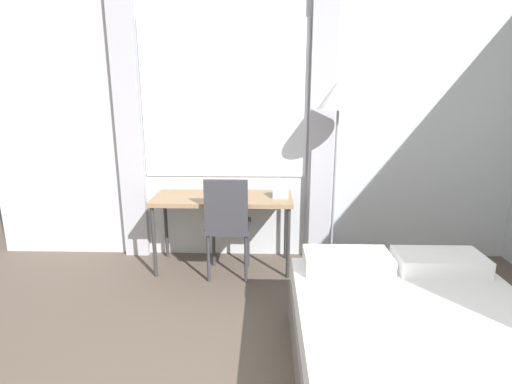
{
  "coord_description": "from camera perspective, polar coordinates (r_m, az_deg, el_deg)",
  "views": [
    {
      "loc": [
        -0.08,
        -0.8,
        1.71
      ],
      "look_at": [
        -0.17,
        2.45,
        0.87
      ],
      "focal_mm": 28.0,
      "sensor_mm": 36.0,
      "label": 1
    }
  ],
  "objects": [
    {
      "name": "desk",
      "position": [
        3.82,
        -4.78,
        -1.52
      ],
      "size": [
        1.32,
        0.53,
        0.72
      ],
      "color": "#937551",
      "rests_on": "ground_plane"
    },
    {
      "name": "telephone",
      "position": [
        3.78,
        3.49,
        -0.03
      ],
      "size": [
        0.17,
        0.17,
        0.1
      ],
      "color": "silver",
      "rests_on": "desk"
    },
    {
      "name": "book",
      "position": [
        3.77,
        -3.9,
        -0.53
      ],
      "size": [
        0.29,
        0.2,
        0.02
      ],
      "rotation": [
        0.0,
        0.0,
        0.04
      ],
      "color": "#4C4238",
      "rests_on": "desk"
    },
    {
      "name": "wall_back_with_window",
      "position": [
        4.0,
        1.88,
        9.39
      ],
      "size": [
        5.8,
        0.13,
        2.7
      ],
      "color": "silver",
      "rests_on": "ground_plane"
    },
    {
      "name": "bed",
      "position": [
        2.47,
        24.3,
        -23.19
      ],
      "size": [
        1.42,
        2.08,
        0.6
      ],
      "color": "slate",
      "rests_on": "ground_plane"
    },
    {
      "name": "standing_lamp",
      "position": [
        3.67,
        11.63,
        11.42
      ],
      "size": [
        0.37,
        0.37,
        1.79
      ],
      "color": "#4C4C51",
      "rests_on": "ground_plane"
    },
    {
      "name": "desk_chair",
      "position": [
        3.63,
        -4.07,
        -4.18
      ],
      "size": [
        0.4,
        0.4,
        0.96
      ],
      "rotation": [
        0.0,
        0.0,
        -0.01
      ],
      "color": "#333338",
      "rests_on": "ground_plane"
    }
  ]
}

